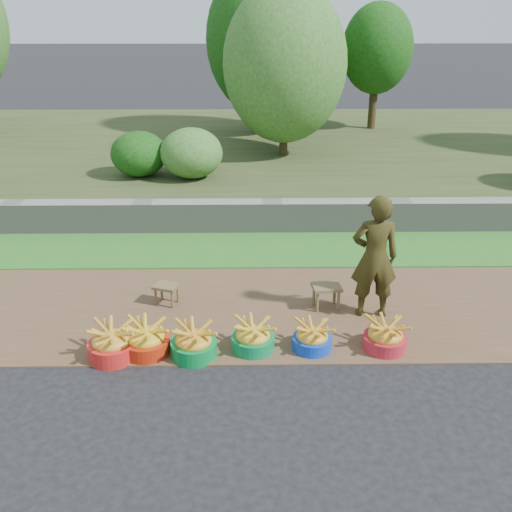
{
  "coord_description": "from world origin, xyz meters",
  "views": [
    {
      "loc": [
        -0.4,
        -5.23,
        3.61
      ],
      "look_at": [
        -0.31,
        1.3,
        0.75
      ],
      "focal_mm": 40.0,
      "sensor_mm": 36.0,
      "label": 1
    }
  ],
  "objects_px": {
    "stool_right": "(326,290)",
    "stool_left": "(166,289)",
    "basin_b": "(146,340)",
    "basin_d": "(253,338)",
    "basin_c": "(194,343)",
    "basin_e": "(312,338)",
    "basin_f": "(385,337)",
    "vendor_woman": "(375,257)",
    "basin_a": "(112,343)"
  },
  "relations": [
    {
      "from": "basin_b",
      "to": "vendor_woman",
      "type": "bearing_deg",
      "value": 17.28
    },
    {
      "from": "basin_f",
      "to": "stool_right",
      "type": "distance_m",
      "value": 1.12
    },
    {
      "from": "basin_e",
      "to": "stool_right",
      "type": "distance_m",
      "value": 1.0
    },
    {
      "from": "basin_b",
      "to": "stool_left",
      "type": "distance_m",
      "value": 1.15
    },
    {
      "from": "basin_b",
      "to": "basin_e",
      "type": "xyz_separation_m",
      "value": [
        1.88,
        0.06,
        -0.03
      ]
    },
    {
      "from": "basin_c",
      "to": "basin_f",
      "type": "distance_m",
      "value": 2.17
    },
    {
      "from": "basin_a",
      "to": "stool_right",
      "type": "height_order",
      "value": "basin_a"
    },
    {
      "from": "basin_d",
      "to": "basin_c",
      "type": "bearing_deg",
      "value": -170.18
    },
    {
      "from": "basin_a",
      "to": "basin_e",
      "type": "relative_size",
      "value": 1.19
    },
    {
      "from": "basin_a",
      "to": "vendor_woman",
      "type": "bearing_deg",
      "value": 16.48
    },
    {
      "from": "basin_e",
      "to": "stool_right",
      "type": "xyz_separation_m",
      "value": [
        0.28,
        0.96,
        0.12
      ]
    },
    {
      "from": "stool_left",
      "to": "basin_c",
      "type": "bearing_deg",
      "value": -69.24
    },
    {
      "from": "basin_a",
      "to": "stool_right",
      "type": "distance_m",
      "value": 2.75
    },
    {
      "from": "stool_left",
      "to": "stool_right",
      "type": "bearing_deg",
      "value": -3.8
    },
    {
      "from": "basin_b",
      "to": "basin_d",
      "type": "bearing_deg",
      "value": 2.75
    },
    {
      "from": "basin_a",
      "to": "basin_c",
      "type": "relative_size",
      "value": 1.05
    },
    {
      "from": "vendor_woman",
      "to": "basin_a",
      "type": "bearing_deg",
      "value": 17.27
    },
    {
      "from": "stool_left",
      "to": "vendor_woman",
      "type": "distance_m",
      "value": 2.7
    },
    {
      "from": "basin_b",
      "to": "basin_e",
      "type": "relative_size",
      "value": 1.17
    },
    {
      "from": "basin_a",
      "to": "basin_b",
      "type": "relative_size",
      "value": 1.02
    },
    {
      "from": "stool_left",
      "to": "vendor_woman",
      "type": "bearing_deg",
      "value": -6.78
    },
    {
      "from": "stool_right",
      "to": "stool_left",
      "type": "bearing_deg",
      "value": 176.2
    },
    {
      "from": "basin_e",
      "to": "vendor_woman",
      "type": "relative_size",
      "value": 0.29
    },
    {
      "from": "basin_a",
      "to": "basin_b",
      "type": "height_order",
      "value": "basin_a"
    },
    {
      "from": "basin_d",
      "to": "basin_f",
      "type": "bearing_deg",
      "value": -0.44
    },
    {
      "from": "basin_a",
      "to": "basin_d",
      "type": "height_order",
      "value": "basin_a"
    },
    {
      "from": "basin_a",
      "to": "stool_left",
      "type": "relative_size",
      "value": 1.46
    },
    {
      "from": "basin_a",
      "to": "stool_right",
      "type": "relative_size",
      "value": 1.38
    },
    {
      "from": "basin_f",
      "to": "basin_e",
      "type": "bearing_deg",
      "value": 179.3
    },
    {
      "from": "vendor_woman",
      "to": "basin_d",
      "type": "bearing_deg",
      "value": 28.37
    },
    {
      "from": "basin_e",
      "to": "basin_f",
      "type": "bearing_deg",
      "value": -0.7
    },
    {
      "from": "basin_d",
      "to": "vendor_woman",
      "type": "xyz_separation_m",
      "value": [
        1.49,
        0.78,
        0.64
      ]
    },
    {
      "from": "basin_c",
      "to": "stool_left",
      "type": "bearing_deg",
      "value": 110.76
    },
    {
      "from": "basin_a",
      "to": "basin_f",
      "type": "xyz_separation_m",
      "value": [
        3.08,
        0.11,
        -0.02
      ]
    },
    {
      "from": "basin_b",
      "to": "basin_e",
      "type": "distance_m",
      "value": 1.88
    },
    {
      "from": "basin_b",
      "to": "basin_f",
      "type": "height_order",
      "value": "basin_b"
    },
    {
      "from": "basin_b",
      "to": "stool_left",
      "type": "height_order",
      "value": "basin_b"
    },
    {
      "from": "basin_e",
      "to": "basin_f",
      "type": "xyz_separation_m",
      "value": [
        0.83,
        -0.01,
        0.01
      ]
    },
    {
      "from": "stool_right",
      "to": "vendor_woman",
      "type": "bearing_deg",
      "value": -17.75
    },
    {
      "from": "basin_a",
      "to": "basin_f",
      "type": "distance_m",
      "value": 3.08
    },
    {
      "from": "basin_e",
      "to": "stool_left",
      "type": "relative_size",
      "value": 1.22
    },
    {
      "from": "basin_a",
      "to": "basin_d",
      "type": "bearing_deg",
      "value": 4.58
    },
    {
      "from": "basin_a",
      "to": "vendor_woman",
      "type": "xyz_separation_m",
      "value": [
        3.07,
        0.91,
        0.63
      ]
    },
    {
      "from": "basin_a",
      "to": "basin_c",
      "type": "height_order",
      "value": "basin_a"
    },
    {
      "from": "basin_c",
      "to": "basin_e",
      "type": "height_order",
      "value": "basin_c"
    },
    {
      "from": "stool_right",
      "to": "vendor_woman",
      "type": "height_order",
      "value": "vendor_woman"
    },
    {
      "from": "basin_a",
      "to": "stool_right",
      "type": "bearing_deg",
      "value": 23.16
    },
    {
      "from": "basin_e",
      "to": "stool_left",
      "type": "height_order",
      "value": "basin_e"
    },
    {
      "from": "basin_f",
      "to": "stool_left",
      "type": "bearing_deg",
      "value": 157.2
    },
    {
      "from": "vendor_woman",
      "to": "basin_c",
      "type": "bearing_deg",
      "value": 23.33
    }
  ]
}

